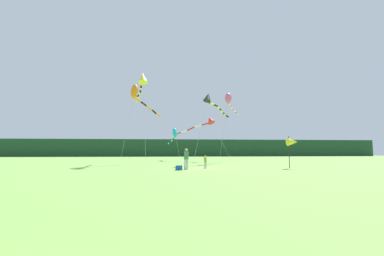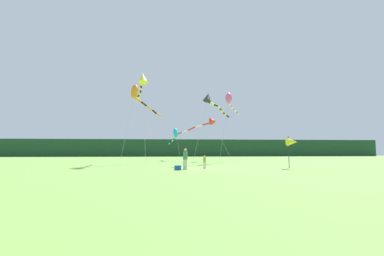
{
  "view_description": "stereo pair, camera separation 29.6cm",
  "coord_description": "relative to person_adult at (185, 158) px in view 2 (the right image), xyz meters",
  "views": [
    {
      "loc": [
        -2.8,
        -21.81,
        1.5
      ],
      "look_at": [
        0.0,
        6.0,
        3.96
      ],
      "focal_mm": 24.03,
      "sensor_mm": 36.0,
      "label": 1
    },
    {
      "loc": [
        -2.5,
        -21.84,
        1.5
      ],
      "look_at": [
        0.0,
        6.0,
        3.96
      ],
      "focal_mm": 24.03,
      "sensor_mm": 36.0,
      "label": 2
    }
  ],
  "objects": [
    {
      "name": "ground_plane",
      "position": [
        1.2,
        1.29,
        -0.93
      ],
      "size": [
        120.0,
        120.0,
        0.0
      ],
      "primitive_type": "plane",
      "color": "#6B9E42"
    },
    {
      "name": "distant_treeline",
      "position": [
        1.2,
        46.29,
        1.26
      ],
      "size": [
        108.0,
        2.33,
        4.37
      ],
      "primitive_type": "cube",
      "color": "#1E4228",
      "rests_on": "ground"
    },
    {
      "name": "person_adult",
      "position": [
        0.0,
        0.0,
        0.0
      ],
      "size": [
        0.37,
        0.37,
        1.66
      ],
      "color": "silver",
      "rests_on": "ground"
    },
    {
      "name": "person_child",
      "position": [
        1.67,
        0.91,
        -0.32
      ],
      "size": [
        0.24,
        0.24,
        1.09
      ],
      "color": "silver",
      "rests_on": "ground"
    },
    {
      "name": "cooler_box",
      "position": [
        -0.6,
        -0.3,
        -0.76
      ],
      "size": [
        0.52,
        0.38,
        0.34
      ],
      "primitive_type": "cube",
      "color": "#1959B2",
      "rests_on": "ground"
    },
    {
      "name": "banner_flag_pole",
      "position": [
        9.31,
        0.79,
        1.29
      ],
      "size": [
        0.9,
        0.7,
        2.73
      ],
      "color": "black",
      "rests_on": "ground"
    },
    {
      "name": "kite_orange",
      "position": [
        -4.89,
        8.15,
        6.8
      ],
      "size": [
        4.01,
        6.03,
        8.87
      ],
      "color": "#B2B2B2",
      "rests_on": "ground"
    },
    {
      "name": "kite_yellow",
      "position": [
        -4.3,
        7.83,
        8.33
      ],
      "size": [
        2.11,
        8.45,
        10.2
      ],
      "color": "#B2B2B2",
      "rests_on": "ground"
    },
    {
      "name": "kite_black",
      "position": [
        3.33,
        7.44,
        6.15
      ],
      "size": [
        5.39,
        6.74,
        7.93
      ],
      "color": "#B2B2B2",
      "rests_on": "ground"
    },
    {
      "name": "kite_rainbow",
      "position": [
        6.42,
        11.56,
        7.13
      ],
      "size": [
        4.23,
        6.51,
        9.0
      ],
      "color": "#B2B2B2",
      "rests_on": "ground"
    },
    {
      "name": "kite_cyan",
      "position": [
        -0.44,
        17.6,
        2.95
      ],
      "size": [
        1.74,
        6.74,
        4.95
      ],
      "color": "#B2B2B2",
      "rests_on": "ground"
    },
    {
      "name": "kite_red",
      "position": [
        4.01,
        15.43,
        4.62
      ],
      "size": [
        6.9,
        8.05,
        6.47
      ],
      "color": "#B2B2B2",
      "rests_on": "ground"
    }
  ]
}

